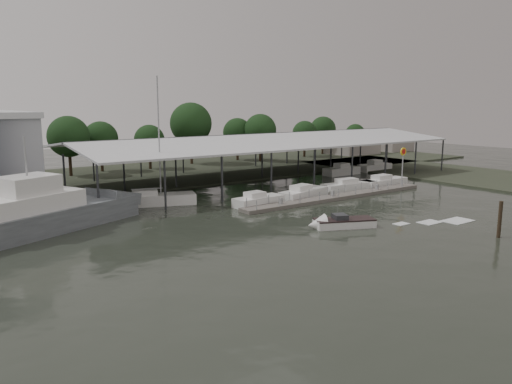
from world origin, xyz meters
TOP-DOWN VIEW (x-y plane):
  - ground at (0.00, 0.00)m, footprint 200.00×200.00m
  - land_strip_far at (0.00, 42.00)m, footprint 140.00×30.00m
  - land_strip_east at (45.00, 10.00)m, footprint 20.00×60.00m
  - covered_boat_shed at (17.00, 28.00)m, footprint 58.24×24.00m
  - floating_dock at (15.00, 10.00)m, footprint 28.00×2.00m
  - shell_fuel_sign at (27.00, 9.99)m, footprint 1.10×0.18m
  - distant_commercial_buildings at (59.03, 44.69)m, footprint 22.00×8.00m
  - grey_trawler at (-17.69, 14.63)m, footprint 19.98×11.92m
  - white_sailboat at (-4.46, 19.53)m, footprint 8.91×5.32m
  - speedboat_underway at (4.66, -0.16)m, footprint 16.32×8.43m
  - moored_cruiser_0 at (4.48, 12.19)m, footprint 6.09×2.56m
  - moored_cruiser_1 at (11.78, 12.73)m, footprint 7.85×3.88m
  - moored_cruiser_2 at (20.09, 13.13)m, footprint 8.13×2.98m
  - moored_cruiser_3 at (26.42, 12.61)m, footprint 7.82×2.34m
  - horizon_tree_line at (21.25, 48.14)m, footprint 68.90×11.08m

SIDE VIEW (x-z plane):
  - ground at x=0.00m, z-range 0.00..0.00m
  - land_strip_far at x=0.00m, z-range -0.05..0.25m
  - land_strip_east at x=45.00m, z-range -0.05..0.25m
  - floating_dock at x=15.00m, z-range -0.50..0.90m
  - speedboat_underway at x=4.66m, z-range -0.61..1.39m
  - moored_cruiser_0 at x=4.48m, z-range -0.24..1.46m
  - moored_cruiser_1 at x=11.78m, z-range -0.24..1.46m
  - moored_cruiser_2 at x=20.09m, z-range -0.24..1.46m
  - moored_cruiser_3 at x=26.42m, z-range -0.24..1.46m
  - white_sailboat at x=-4.46m, z-range -6.59..7.93m
  - grey_trawler at x=-17.69m, z-range -2.84..6.00m
  - distant_commercial_buildings at x=59.03m, z-range -0.16..3.84m
  - shell_fuel_sign at x=27.00m, z-range 1.15..6.70m
  - covered_boat_shed at x=17.00m, z-range 2.65..9.61m
  - horizon_tree_line at x=21.25m, z-range 0.41..11.92m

